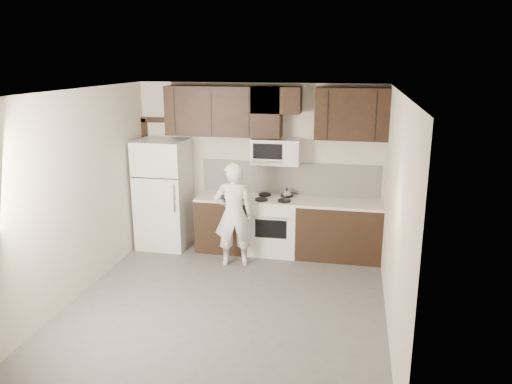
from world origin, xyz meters
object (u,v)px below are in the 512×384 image
(stove, at_px, (274,225))
(refrigerator, at_px, (163,194))
(microwave, at_px, (276,151))
(person, at_px, (234,214))

(stove, xyz_separation_m, refrigerator, (-1.85, -0.05, 0.44))
(microwave, distance_m, refrigerator, 2.00)
(stove, relative_size, person, 0.59)
(microwave, distance_m, person, 1.23)
(person, bearing_deg, microwave, -141.30)
(stove, bearing_deg, refrigerator, -178.49)
(refrigerator, xyz_separation_m, person, (1.33, -0.56, -0.10))
(stove, height_order, person, person)
(refrigerator, relative_size, person, 1.12)
(stove, relative_size, refrigerator, 0.52)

